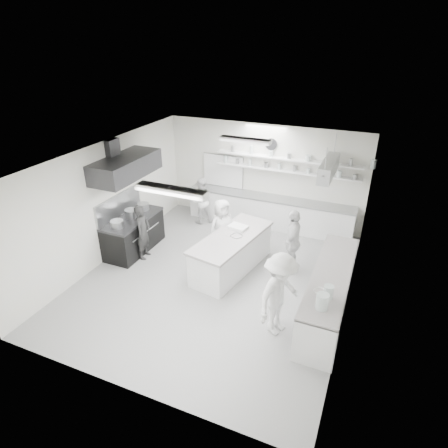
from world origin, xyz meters
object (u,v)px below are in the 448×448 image
at_px(right_counter, 329,293).
at_px(cook_stove, 143,232).
at_px(cook_back, 201,201).
at_px(stove, 134,235).
at_px(prep_island, 232,254).
at_px(back_counter, 268,212).

bearing_deg(right_counter, cook_stove, 175.40).
distance_m(cook_stove, cook_back, 2.46).
relative_size(stove, cook_back, 1.25).
relative_size(stove, prep_island, 0.75).
relative_size(back_counter, cook_back, 3.47).
height_order(back_counter, cook_back, cook_back).
height_order(prep_island, cook_stove, cook_stove).
distance_m(right_counter, cook_back, 5.16).
bearing_deg(right_counter, prep_island, 163.63).
bearing_deg(cook_stove, stove, 56.29).
xyz_separation_m(stove, cook_back, (0.93, 2.20, 0.27)).
height_order(right_counter, prep_island, right_counter).
xyz_separation_m(stove, back_counter, (2.90, 2.80, 0.01)).
bearing_deg(right_counter, back_counter, 124.65).
height_order(stove, right_counter, right_counter).
height_order(stove, back_counter, back_counter).
height_order(back_counter, right_counter, right_counter).
xyz_separation_m(stove, right_counter, (5.25, -0.60, 0.02)).
distance_m(stove, right_counter, 5.28).
bearing_deg(stove, cook_back, 67.09).
relative_size(prep_island, cook_stove, 1.65).
relative_size(back_counter, prep_island, 2.08).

